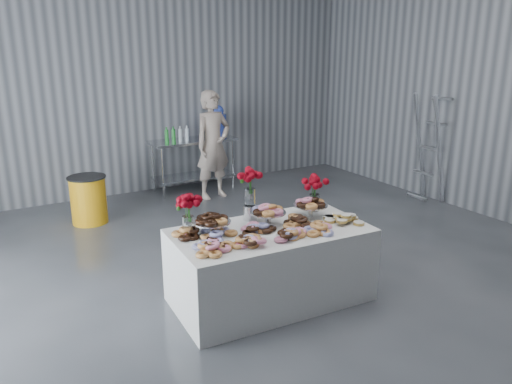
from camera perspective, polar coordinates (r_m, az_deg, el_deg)
ground at (r=5.19m, az=3.49°, el=-11.98°), size 9.00×9.00×0.00m
room_walls at (r=4.47m, az=0.51°, el=18.63°), size 8.04×9.04×4.02m
display_table at (r=4.99m, az=1.66°, el=-8.34°), size 1.95×1.10×0.75m
prep_table at (r=8.75m, az=-7.20°, el=4.18°), size 1.50×0.60×0.90m
donut_mounds at (r=4.79m, az=2.02°, el=-4.00°), size 1.85×0.90×0.09m
cake_stand_left at (r=4.70m, az=-5.06°, el=-3.22°), size 0.36×0.36×0.17m
cake_stand_mid at (r=4.95m, az=1.38°, el=-2.16°), size 0.36×0.36×0.17m
cake_stand_right at (r=5.19m, az=6.24°, el=-1.34°), size 0.36×0.36×0.17m
danish_pile at (r=5.10m, az=9.94°, el=-2.84°), size 0.48×0.48×0.11m
bouquet_left at (r=4.68m, az=-7.84°, el=-1.41°), size 0.26×0.26×0.42m
bouquet_right at (r=5.35m, az=6.76°, el=0.92°), size 0.26×0.26×0.42m
bouquet_center at (r=5.00m, az=-0.70°, el=0.92°), size 0.26×0.26×0.57m
water_jug at (r=8.86m, az=-4.33°, el=7.91°), size 0.28×0.28×0.55m
drink_bottles at (r=8.46m, az=-9.03°, el=6.55°), size 0.54×0.08×0.27m
person at (r=8.23m, az=-4.92°, el=5.37°), size 0.71×0.53×1.77m
trash_barrel at (r=7.50m, az=-18.60°, el=-0.83°), size 0.53×0.53×0.69m
stepladder at (r=8.42m, az=19.18°, el=4.75°), size 0.65×0.45×1.78m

